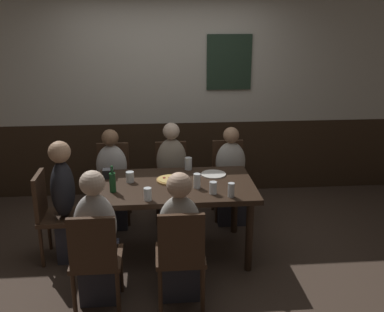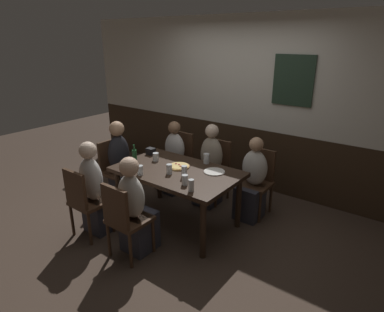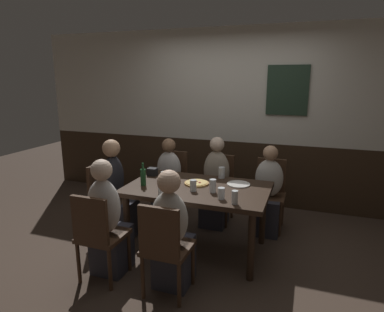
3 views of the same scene
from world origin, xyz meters
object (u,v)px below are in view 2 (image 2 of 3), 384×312
Objects in this scene: chair_right_far at (258,178)px; person_mid_near at (136,212)px; pint_glass_pale at (170,170)px; beer_glass_tall at (206,159)px; highball_clear at (140,171)px; person_mid_far at (209,171)px; tumbler_water at (184,172)px; person_right_far at (252,185)px; beer_glass_half at (191,186)px; person_head_west at (122,169)px; beer_bottle_green at (135,156)px; chair_left_far at (180,157)px; pint_glass_stout at (185,180)px; chair_head_west at (115,167)px; person_left_far at (173,163)px; condiment_caddy at (151,151)px; pizza at (179,166)px; dining_table at (177,176)px; chair_mid_near at (124,217)px; person_left_near at (96,194)px; chair_left_near at (85,199)px; chair_mid_far at (216,167)px; tumbler_short at (156,157)px.

person_mid_near is at bearing -112.78° from chair_right_far.
chair_right_far reaches higher than pint_glass_pale.
highball_clear is at bearing -118.38° from beer_glass_tall.
person_mid_far is 0.91m from tumbler_water.
person_right_far is at bearing -90.00° from chair_right_far.
tumbler_water is 0.37m from beer_glass_half.
person_head_west reaches higher than beer_bottle_green.
chair_left_far is at bearing 150.09° from beer_glass_tall.
chair_head_west is at bearing 169.82° from pint_glass_stout.
person_left_far is 0.97× the size of person_mid_near.
chair_left_far reaches higher than condiment_caddy.
person_head_west is 4.39× the size of pizza.
tumbler_water is 0.52m from beer_glass_tall.
person_mid_near reaches higher than pizza.
person_mid_far is at bearing 90.00° from dining_table.
person_mid_far is (-0.00, 1.60, -0.01)m from chair_mid_near.
chair_left_far is at bearing 108.32° from highball_clear.
person_left_far is at bearing 90.00° from person_left_near.
chair_left_near is at bearing -155.70° from beer_glass_half.
beer_bottle_green is (-0.32, 0.22, 0.05)m from highball_clear.
condiment_caddy is (-0.65, -0.49, 0.30)m from person_mid_far.
tumbler_short is (-0.43, -0.79, 0.29)m from chair_mid_far.
chair_head_west is 1.47m from chair_mid_far.
beer_bottle_green is (-0.58, -0.15, 0.18)m from dining_table.
chair_left_far is at bearing 128.40° from pizza.
beer_bottle_green is at bearing 80.76° from person_left_near.
chair_left_far is 6.78× the size of beer_glass_tall.
person_left_far reaches higher than highball_clear.
pint_glass_pale is 0.49m from tumbler_short.
chair_mid_near is 0.76× the size of person_mid_far.
condiment_caddy is at bearing -167.65° from beer_glass_tall.
pint_glass_pale is (0.00, -1.02, 0.30)m from chair_mid_far.
chair_head_west reaches higher than highball_clear.
chair_mid_near is at bearing -36.77° from chair_head_west.
highball_clear is (-0.26, 0.51, 0.30)m from chair_mid_near.
chair_left_far is at bearing 90.00° from person_left_far.
person_mid_far is 0.82m from tumbler_short.
tumbler_water is at bearing 34.66° from person_left_near.
person_mid_far reaches higher than dining_table.
chair_head_west is at bearing -163.30° from beer_glass_tall.
chair_left_near is 0.95m from person_head_west.
tumbler_water is at bearing 75.14° from chair_mid_near.
beer_glass_tall reaches higher than dining_table.
person_head_west is 1.03× the size of person_mid_far.
dining_table is at bearing 91.47° from pint_glass_pale.
chair_right_far reaches higher than dining_table.
chair_mid_far is at bearing 45.19° from condiment_caddy.
pint_glass_stout is at bearing 23.97° from person_left_near.
tumbler_short is 0.41× the size of beer_bottle_green.
chair_head_west is 0.74× the size of person_head_west.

